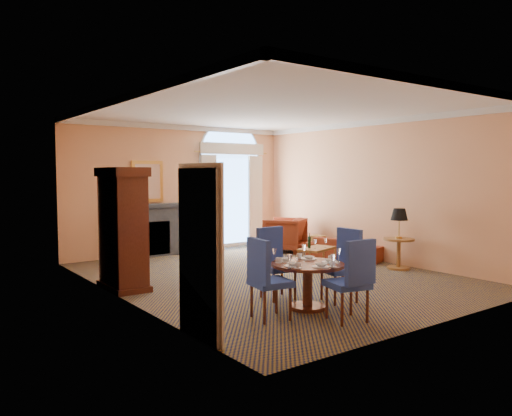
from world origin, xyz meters
TOP-DOWN VIEW (x-y plane):
  - ground at (0.00, 0.00)m, footprint 7.50×7.50m
  - room_envelope at (-0.03, 0.67)m, footprint 6.04×7.52m
  - armoire at (-2.72, 0.66)m, footprint 0.60×1.07m
  - dining_table at (-1.01, -2.17)m, footprint 1.08×1.08m
  - dining_chair_north at (-0.98, -1.33)m, footprint 0.56×0.56m
  - dining_chair_south at (-0.98, -3.04)m, footprint 0.61×0.61m
  - dining_chair_east at (-0.22, -2.14)m, footprint 0.60×0.60m
  - dining_chair_west at (-1.87, -2.26)m, footprint 0.58×0.58m
  - sofa at (2.55, 0.48)m, footprint 1.16×1.85m
  - armchair at (2.17, 2.21)m, footprint 1.30×1.31m
  - coffee_table at (1.28, 0.08)m, footprint 0.96×0.72m
  - side_table at (2.60, -1.00)m, footprint 0.64×0.64m

SIDE VIEW (x-z plane):
  - ground at x=0.00m, z-range 0.00..0.00m
  - sofa at x=2.55m, z-range 0.00..0.51m
  - coffee_table at x=1.28m, z-range 0.03..0.78m
  - armchair at x=2.17m, z-range 0.00..0.87m
  - dining_table at x=-1.01m, z-range 0.08..0.96m
  - dining_chair_north at x=-0.98m, z-range 0.08..1.21m
  - dining_chair_south at x=-0.98m, z-range 0.08..1.21m
  - dining_chair_east at x=-0.22m, z-range 0.08..1.21m
  - dining_chair_west at x=-1.87m, z-range 0.08..1.21m
  - side_table at x=2.60m, z-range 0.16..1.40m
  - armoire at x=-2.72m, z-range -0.04..2.06m
  - room_envelope at x=-0.03m, z-range 0.78..4.23m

